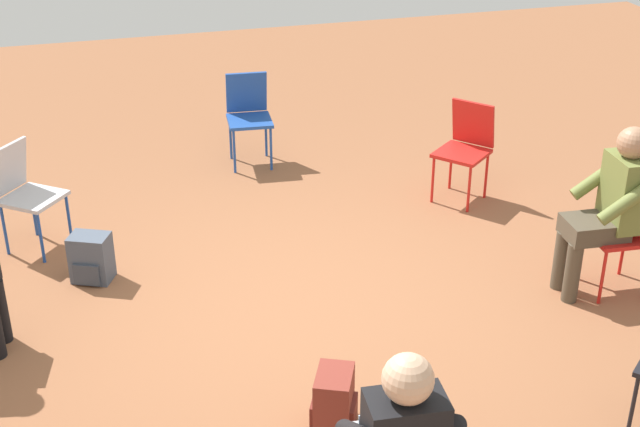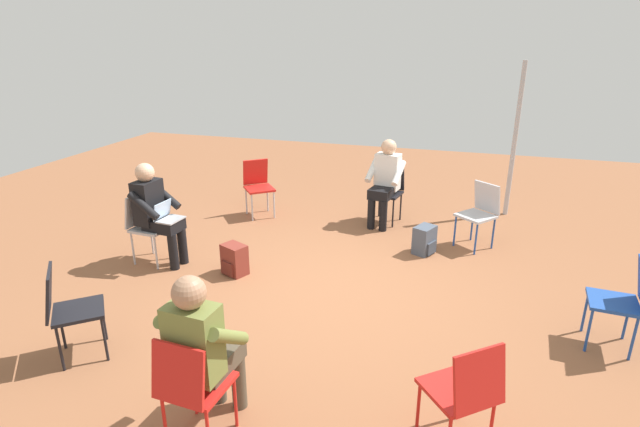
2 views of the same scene
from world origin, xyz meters
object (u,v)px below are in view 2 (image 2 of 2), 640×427
object	(u,v)px
chair_south	(624,298)
chair_north	(146,223)
person_in_olive	(203,344)
person_with_laptop	(156,209)
chair_southeast	(480,210)
backpack_by_empty_chair	(424,241)
backpack_near_laptop_user	(235,261)
chair_west	(191,384)
chair_northwest	(68,306)
chair_northeast	(258,184)
chair_southwest	(465,389)
chair_east	(389,188)
person_in_white	(385,178)

from	to	relation	value
chair_south	chair_north	distance (m)	5.06
chair_north	person_in_olive	world-z (taller)	person_in_olive
person_with_laptop	chair_north	bearing A→B (deg)	-90.00
chair_southeast	backpack_by_empty_chair	size ratio (longest dim) A/B	2.36
backpack_near_laptop_user	chair_southeast	bearing A→B (deg)	-58.25
chair_west	chair_northwest	size ratio (longest dim) A/B	1.00
person_with_laptop	backpack_by_empty_chair	bearing A→B (deg)	116.44
chair_northeast	person_in_olive	distance (m)	4.45
chair_northeast	person_with_laptop	bearing A→B (deg)	37.58
chair_southwest	chair_north	world-z (taller)	same
chair_east	chair_west	bearing A→B (deg)	94.21
chair_south	backpack_by_empty_chair	bearing A→B (deg)	54.67
chair_west	chair_northwest	world-z (taller)	same
chair_north	person_in_white	size ratio (longest dim) A/B	0.69
chair_northwest	person_in_white	size ratio (longest dim) A/B	0.69
chair_southwest	chair_north	xyz separation A→B (m)	(1.97, 3.77, 0.00)
chair_northwest	chair_northeast	bearing A→B (deg)	138.21
chair_north	person_with_laptop	bearing A→B (deg)	90.00
chair_southwest	person_in_olive	xyz separation A→B (m)	(-0.30, 1.70, 0.20)
person_in_white	backpack_near_laptop_user	distance (m)	2.57
chair_east	chair_south	distance (m)	3.60
chair_northwest	backpack_near_laptop_user	bearing A→B (deg)	120.89
chair_northwest	person_with_laptop	bearing A→B (deg)	150.91
chair_southwest	chair_northeast	bearing A→B (deg)	88.91
chair_northwest	person_in_white	xyz separation A→B (m)	(3.96, -1.98, 0.20)
chair_east	chair_southeast	distance (m)	1.43
chair_southeast	backpack_near_laptop_user	xyz separation A→B (m)	(-1.66, 2.69, -0.34)
chair_west	chair_northwest	distance (m)	1.61
person_with_laptop	chair_northwest	bearing A→B (deg)	16.30
person_with_laptop	person_in_white	xyz separation A→B (m)	(2.10, -2.36, 0.00)
chair_west	chair_northeast	distance (m)	4.60
chair_east	chair_south	world-z (taller)	same
chair_southwest	chair_northwest	bearing A→B (deg)	138.17
chair_northwest	chair_east	bearing A→B (deg)	113.25
chair_east	backpack_near_laptop_user	world-z (taller)	chair_east
chair_southwest	chair_east	bearing A→B (deg)	65.93
chair_east	chair_northwest	bearing A→B (deg)	74.39
chair_northwest	backpack_by_empty_chair	size ratio (longest dim) A/B	2.36
person_in_olive	backpack_near_laptop_user	world-z (taller)	person_in_olive
chair_south	person_with_laptop	size ratio (longest dim) A/B	0.69
chair_southwest	person_in_white	distance (m)	4.25
chair_east	person_in_white	xyz separation A→B (m)	(-0.16, 0.03, 0.20)
chair_southwest	person_in_white	size ratio (longest dim) A/B	0.69
chair_northeast	person_with_laptop	xyz separation A→B (m)	(-1.94, 0.45, 0.20)
chair_east	person_in_white	size ratio (longest dim) A/B	0.69
chair_west	person_in_white	distance (m)	4.56
person_in_white	chair_southeast	bearing A→B (deg)	171.52
person_with_laptop	backpack_near_laptop_user	distance (m)	1.13
person_in_white	person_in_olive	bearing A→B (deg)	94.30
chair_north	person_in_olive	bearing A→B (deg)	46.91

